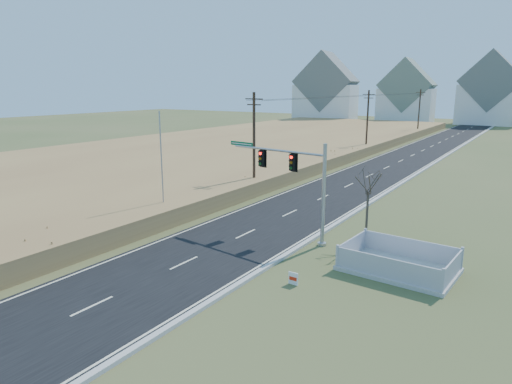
{
  "coord_description": "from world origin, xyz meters",
  "views": [
    {
      "loc": [
        15.99,
        -19.51,
        9.43
      ],
      "look_at": [
        1.81,
        2.45,
        3.4
      ],
      "focal_mm": 32.0,
      "sensor_mm": 36.0,
      "label": 1
    }
  ],
  "objects_px": {
    "flagpole": "(162,177)",
    "bare_tree": "(369,180)",
    "open_sign": "(293,279)",
    "fence_enclosure": "(398,266)",
    "traffic_signal_mast": "(299,179)"
  },
  "relations": [
    {
      "from": "open_sign",
      "to": "traffic_signal_mast",
      "type": "bearing_deg",
      "value": 116.78
    },
    {
      "from": "flagpole",
      "to": "open_sign",
      "type": "bearing_deg",
      "value": -20.17
    },
    {
      "from": "fence_enclosure",
      "to": "open_sign",
      "type": "xyz_separation_m",
      "value": [
        -3.81,
        -4.54,
        0.07
      ]
    },
    {
      "from": "bare_tree",
      "to": "open_sign",
      "type": "bearing_deg",
      "value": -96.19
    },
    {
      "from": "fence_enclosure",
      "to": "flagpole",
      "type": "xyz_separation_m",
      "value": [
        -17.12,
        0.34,
        2.86
      ]
    },
    {
      "from": "fence_enclosure",
      "to": "bare_tree",
      "type": "xyz_separation_m",
      "value": [
        -2.96,
        3.31,
        3.7
      ]
    },
    {
      "from": "fence_enclosure",
      "to": "open_sign",
      "type": "distance_m",
      "value": 5.93
    },
    {
      "from": "fence_enclosure",
      "to": "bare_tree",
      "type": "relative_size",
      "value": 1.19
    },
    {
      "from": "traffic_signal_mast",
      "to": "flagpole",
      "type": "height_order",
      "value": "flagpole"
    },
    {
      "from": "fence_enclosure",
      "to": "open_sign",
      "type": "bearing_deg",
      "value": -126.21
    },
    {
      "from": "flagpole",
      "to": "bare_tree",
      "type": "distance_m",
      "value": 14.49
    },
    {
      "from": "fence_enclosure",
      "to": "flagpole",
      "type": "height_order",
      "value": "flagpole"
    },
    {
      "from": "traffic_signal_mast",
      "to": "fence_enclosure",
      "type": "relative_size",
      "value": 1.32
    },
    {
      "from": "open_sign",
      "to": "bare_tree",
      "type": "relative_size",
      "value": 0.13
    },
    {
      "from": "open_sign",
      "to": "bare_tree",
      "type": "distance_m",
      "value": 8.69
    }
  ]
}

